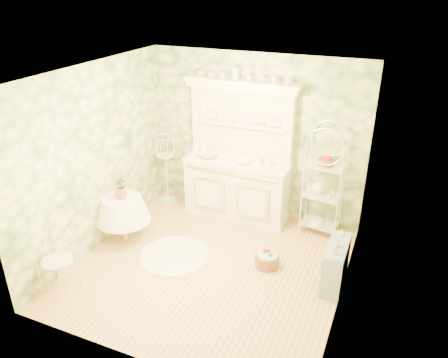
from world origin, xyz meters
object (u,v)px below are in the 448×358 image
at_px(cafe_chair, 57,260).
at_px(birdcage_stand, 166,166).
at_px(floor_basket, 267,259).
at_px(round_table, 124,221).
at_px(side_shelf, 335,266).
at_px(bakers_rack, 324,180).
at_px(kitchen_dresser, 237,153).

bearing_deg(cafe_chair, birdcage_stand, 112.02).
distance_m(cafe_chair, floor_basket, 2.80).
distance_m(round_table, birdcage_stand, 1.39).
distance_m(side_shelf, floor_basket, 0.96).
xyz_separation_m(cafe_chair, birdcage_stand, (0.07, 2.68, 0.26)).
distance_m(bakers_rack, birdcage_stand, 2.74).
xyz_separation_m(bakers_rack, floor_basket, (-0.48, -1.22, -0.79)).
bearing_deg(cafe_chair, floor_basket, 56.88).
relative_size(bakers_rack, side_shelf, 2.81).
height_order(side_shelf, cafe_chair, cafe_chair).
relative_size(round_table, cafe_chair, 0.70).
relative_size(bakers_rack, birdcage_stand, 1.29).
xyz_separation_m(round_table, floor_basket, (2.26, 0.19, -0.20)).
distance_m(birdcage_stand, floor_basket, 2.60).
bearing_deg(bakers_rack, floor_basket, -103.94).
bearing_deg(floor_basket, cafe_chair, -146.54).
bearing_deg(birdcage_stand, kitchen_dresser, 2.21).
bearing_deg(birdcage_stand, bakers_rack, 1.43).
bearing_deg(side_shelf, birdcage_stand, 165.95).
bearing_deg(round_table, kitchen_dresser, 46.44).
bearing_deg(floor_basket, bakers_rack, 68.66).
relative_size(bakers_rack, round_table, 2.88).
xyz_separation_m(bakers_rack, cafe_chair, (-2.80, -2.75, -0.46)).
relative_size(kitchen_dresser, side_shelf, 3.54).
relative_size(side_shelf, birdcage_stand, 0.46).
distance_m(side_shelf, round_table, 3.20).
distance_m(kitchen_dresser, round_table, 2.09).
xyz_separation_m(side_shelf, round_table, (-3.20, -0.17, 0.04)).
bearing_deg(cafe_chair, side_shelf, 48.32).
distance_m(round_table, floor_basket, 2.27).
distance_m(kitchen_dresser, birdcage_stand, 1.39).
distance_m(cafe_chair, birdcage_stand, 2.70).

